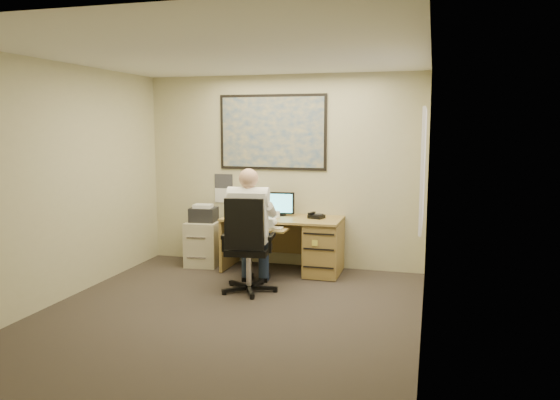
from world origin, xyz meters
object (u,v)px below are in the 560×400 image
(desk, at_px, (307,241))
(person, at_px, (249,230))
(office_chair, at_px, (247,265))
(filing_cabinet, at_px, (204,239))

(desk, distance_m, person, 1.14)
(desk, xyz_separation_m, person, (-0.48, -0.99, 0.31))
(desk, height_order, person, person)
(person, bearing_deg, office_chair, -102.56)
(filing_cabinet, height_order, person, person)
(desk, xyz_separation_m, office_chair, (-0.49, -1.07, -0.10))
(office_chair, relative_size, person, 0.78)
(filing_cabinet, distance_m, office_chair, 1.50)
(desk, distance_m, office_chair, 1.19)
(office_chair, bearing_deg, filing_cabinet, 125.98)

